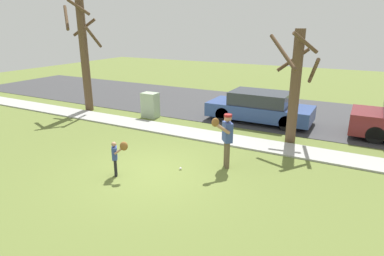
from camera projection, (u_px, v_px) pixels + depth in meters
The scene contains 10 objects.
ground_plane at pixel (205, 137), 12.53m from camera, with size 48.00×48.00×0.00m, color olive.
sidewalk_strip at pixel (207, 136), 12.60m from camera, with size 36.00×1.20×0.06m, color #A3A39E.
road_surface at pixel (249, 108), 16.81m from camera, with size 36.00×6.80×0.02m, color #38383A.
person_adult at pixel (226, 135), 9.58m from camera, with size 0.53×0.83×1.66m.
person_child at pixel (117, 153), 9.11m from camera, with size 0.57×0.32×1.07m.
baseball at pixel (181, 169), 9.72m from camera, with size 0.07×0.07×0.07m, color white.
utility_cabinet at pixel (150, 105), 15.05m from camera, with size 0.73×0.53×1.15m, color #9EB293.
street_tree_near at pixel (295, 83), 11.42m from camera, with size 1.84×1.87×4.00m.
street_tree_far at pixel (84, 51), 15.61m from camera, with size 1.85×1.88×5.47m.
parked_wagon_blue at pixel (259, 107), 14.34m from camera, with size 4.50×1.80×1.33m.
Camera 1 is at (5.11, -7.18, 4.13)m, focal length 30.57 mm.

